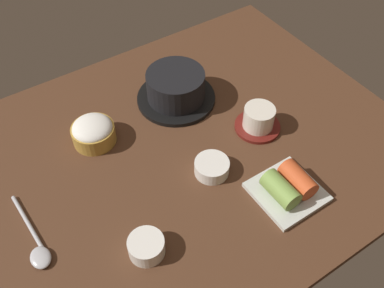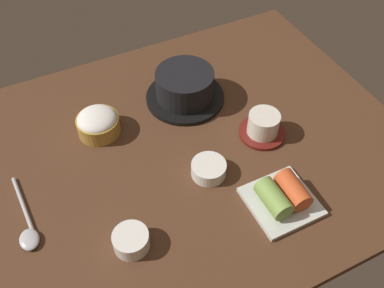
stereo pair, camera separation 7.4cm
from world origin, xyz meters
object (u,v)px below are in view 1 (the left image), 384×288
spoon (37,247)px  side_bowl_near (146,246)px  kimchi_plate (288,187)px  stone_pot (176,88)px  tea_cup_with_saucer (258,119)px  banchan_cup_center (212,167)px  rice_bowl (93,132)px

spoon → side_bowl_near: bearing=-34.9°
kimchi_plate → side_bowl_near: bearing=171.6°
stone_pot → kimchi_plate: bearing=-83.7°
tea_cup_with_saucer → side_bowl_near: 38.52cm
stone_pot → tea_cup_with_saucer: 21.02cm
kimchi_plate → side_bowl_near: 29.98cm
side_bowl_near → tea_cup_with_saucer: bearing=19.8°
kimchi_plate → spoon: 48.75cm
stone_pot → banchan_cup_center: 23.55cm
banchan_cup_center → side_bowl_near: side_bowl_near is taller
stone_pot → rice_bowl: (-22.10, -1.33, -0.93)cm
side_bowl_near → spoon: size_ratio=0.38×
stone_pot → tea_cup_with_saucer: (10.52, -18.17, -1.10)cm
tea_cup_with_saucer → kimchi_plate: bearing=-110.7°
tea_cup_with_saucer → banchan_cup_center: size_ratio=1.43×
stone_pot → side_bowl_near: 40.49cm
side_bowl_near → spoon: bearing=145.1°
rice_bowl → side_bowl_near: 30.13cm
tea_cup_with_saucer → spoon: size_ratio=0.58×
kimchi_plate → side_bowl_near: (-29.66, 4.36, -0.26)cm
kimchi_plate → tea_cup_with_saucer: bearing=69.3°
tea_cup_with_saucer → banchan_cup_center: tea_cup_with_saucer is taller
banchan_cup_center → spoon: bearing=175.3°
tea_cup_with_saucer → kimchi_plate: 18.63cm
stone_pot → side_bowl_near: bearing=-129.5°
kimchi_plate → side_bowl_near: size_ratio=1.92×
tea_cup_with_saucer → spoon: tea_cup_with_saucer is taller
banchan_cup_center → side_bowl_near: size_ratio=1.09×
banchan_cup_center → kimchi_plate: bearing=-53.6°
kimchi_plate → side_bowl_near: kimchi_plate is taller
stone_pot → banchan_cup_center: bearing=-103.5°
banchan_cup_center → side_bowl_near: bearing=-157.4°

